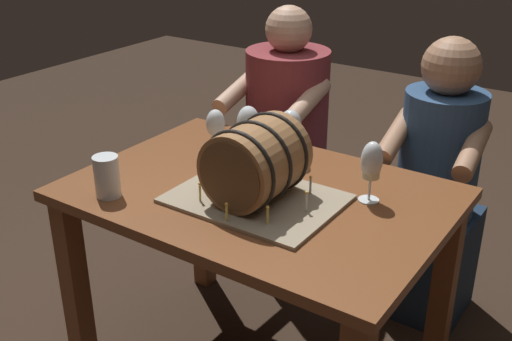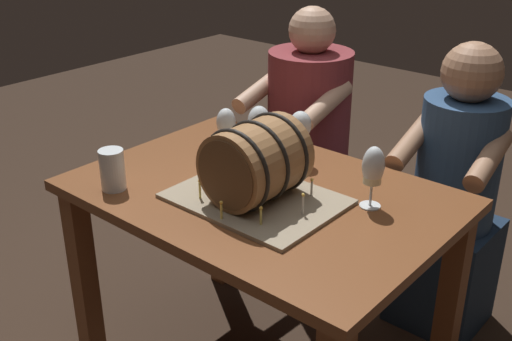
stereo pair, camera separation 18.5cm
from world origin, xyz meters
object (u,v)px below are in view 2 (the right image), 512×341
(dining_table, at_px, (261,225))
(wine_glass_empty, at_px, (226,124))
(beer_pint, at_px, (113,171))
(person_seated_right, at_px, (452,208))
(wine_glass_amber, at_px, (259,124))
(person_seated_left, at_px, (307,151))
(wine_glass_red, at_px, (300,128))
(barrel_cake, at_px, (256,166))
(wine_glass_white, at_px, (373,169))

(dining_table, relative_size, wine_glass_empty, 6.35)
(beer_pint, distance_m, person_seated_right, 1.26)
(dining_table, height_order, person_seated_right, person_seated_right)
(wine_glass_amber, bearing_deg, person_seated_right, 45.00)
(wine_glass_amber, bearing_deg, person_seated_left, 107.23)
(wine_glass_red, xyz_separation_m, person_seated_left, (-0.30, 0.46, -0.32))
(person_seated_right, bearing_deg, wine_glass_red, -129.07)
(wine_glass_empty, bearing_deg, barrel_cake, -31.92)
(dining_table, xyz_separation_m, person_seated_right, (0.34, 0.71, -0.11))
(dining_table, distance_m, beer_pint, 0.50)
(person_seated_left, xyz_separation_m, person_seated_right, (0.67, -0.00, -0.05))
(dining_table, xyz_separation_m, wine_glass_amber, (-0.18, 0.20, 0.25))
(dining_table, relative_size, wine_glass_amber, 6.24)
(wine_glass_red, height_order, person_seated_right, person_seated_right)
(beer_pint, height_order, person_seated_right, person_seated_right)
(wine_glass_white, distance_m, person_seated_right, 0.69)
(wine_glass_amber, xyz_separation_m, person_seated_right, (0.51, 0.51, -0.36))
(wine_glass_red, bearing_deg, barrel_cake, -76.85)
(wine_glass_empty, bearing_deg, dining_table, -23.88)
(wine_glass_amber, distance_m, beer_pint, 0.53)
(person_seated_right, bearing_deg, wine_glass_white, -92.05)
(wine_glass_empty, xyz_separation_m, person_seated_right, (0.59, 0.60, -0.36))
(dining_table, distance_m, person_seated_left, 0.79)
(wine_glass_empty, relative_size, beer_pint, 1.40)
(dining_table, xyz_separation_m, barrel_cake, (0.03, -0.07, 0.24))
(wine_glass_amber, distance_m, wine_glass_white, 0.50)
(wine_glass_white, bearing_deg, person_seated_right, 87.95)
(barrel_cake, relative_size, wine_glass_red, 2.67)
(barrel_cake, distance_m, wine_glass_red, 0.32)
(beer_pint, xyz_separation_m, person_seated_left, (0.02, 1.01, -0.25))
(barrel_cake, height_order, wine_glass_red, barrel_cake)
(wine_glass_empty, distance_m, person_seated_left, 0.68)
(wine_glass_amber, distance_m, wine_glass_empty, 0.11)
(wine_glass_white, distance_m, person_seated_left, 0.93)
(barrel_cake, height_order, wine_glass_white, barrel_cake)
(wine_glass_empty, distance_m, wine_glass_red, 0.25)
(wine_glass_amber, bearing_deg, wine_glass_red, 20.18)
(dining_table, relative_size, wine_glass_white, 6.04)
(wine_glass_amber, bearing_deg, wine_glass_empty, -131.99)
(wine_glass_empty, relative_size, person_seated_left, 0.16)
(beer_pint, bearing_deg, person_seated_left, 88.84)
(beer_pint, bearing_deg, wine_glass_empty, 75.68)
(wine_glass_empty, bearing_deg, wine_glass_red, 32.28)
(wine_glass_white, bearing_deg, dining_table, -158.54)
(beer_pint, bearing_deg, wine_glass_amber, 69.88)
(dining_table, height_order, barrel_cake, barrel_cake)
(wine_glass_amber, xyz_separation_m, wine_glass_white, (0.49, -0.07, 0.00))
(wine_glass_white, height_order, beer_pint, wine_glass_white)
(wine_glass_white, bearing_deg, wine_glass_red, 160.88)
(beer_pint, bearing_deg, barrel_cake, 30.15)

